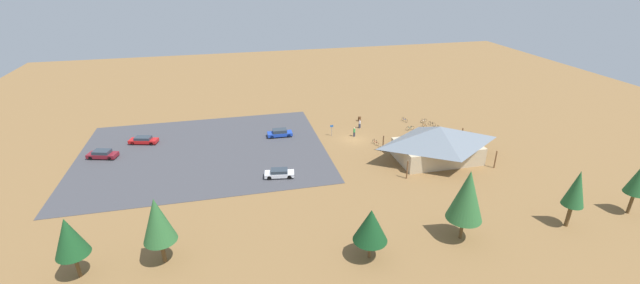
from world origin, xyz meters
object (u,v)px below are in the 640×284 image
Objects in this scene: pine_west at (467,195)px; car_maroon_back_corner at (102,154)px; pine_midwest at (640,179)px; visitor_at_bikes at (360,124)px; pine_far_west at (69,237)px; pine_mideast at (157,220)px; bicycle_blue_lone_east at (383,149)px; bicycle_teal_edge_north at (410,128)px; car_red_mid_lot at (143,140)px; pine_far_east at (371,225)px; car_white_front_row at (279,173)px; bicycle_green_lone_west at (471,141)px; pine_east at (576,189)px; bicycle_red_near_sign at (376,143)px; bicycle_orange_edge_south at (424,125)px; bicycle_yellow_yard_center at (436,128)px; lot_sign at (332,129)px; bicycle_black_yard_left at (462,142)px; trash_bin at (359,119)px; car_blue_second_row at (280,133)px; bicycle_silver_near_porch at (424,121)px; bicycle_purple_yard_front at (478,145)px; bicycle_white_mid_cluster at (471,135)px; bicycle_blue_trailside at (405,120)px; bicycle_black_yard_right at (432,124)px; bike_pavilion at (438,141)px.

pine_west is 1.77× the size of car_maroon_back_corner.
visitor_at_bikes is at bearing -55.71° from pine_midwest.
visitor_at_bikes is (-39.96, -31.46, -3.96)m from pine_far_west.
bicycle_blue_lone_east is (-32.45, -20.40, -4.84)m from pine_mideast.
car_red_mid_lot is (47.45, -4.94, 0.29)m from bicycle_teal_edge_north.
car_white_front_row is at bearing -71.07° from pine_far_east.
pine_east is at bearing 84.40° from bicycle_green_lone_west.
car_maroon_back_corner reaches higher than bicycle_red_near_sign.
pine_far_west reaches higher than bicycle_orange_edge_south.
pine_west reaches higher than pine_east.
bicycle_orange_edge_south is 9.77m from bicycle_green_lone_west.
lot_sign is at bearing -4.85° from bicycle_yellow_yard_center.
bicycle_black_yard_left is 0.37× the size of car_white_front_row.
pine_east is 1.23× the size of pine_far_east.
bicycle_yellow_yard_center is at bearing 148.57° from trash_bin.
bicycle_teal_edge_north is 24.23m from car_blue_second_row.
pine_far_east is 42.68m from bicycle_silver_near_porch.
bicycle_purple_yard_front is (-56.70, -18.48, -4.48)m from pine_far_west.
bicycle_green_lone_west is at bearing 177.93° from bicycle_blue_lone_east.
bicycle_white_mid_cluster is at bearing -173.64° from bicycle_blue_lone_east.
bicycle_white_mid_cluster is at bearing 130.33° from bicycle_blue_trailside.
trash_bin reaches higher than bicycle_silver_near_porch.
car_red_mid_lot is (52.51, -3.71, 0.33)m from bicycle_black_yard_right.
lot_sign is 1.30× the size of bicycle_white_mid_cluster.
bicycle_yellow_yard_center reaches higher than bicycle_teal_edge_north.
pine_far_west is 4.10× the size of bicycle_white_mid_cluster.
bike_pavilion reaches higher than bicycle_orange_edge_south.
bicycle_blue_trailside is at bearing -60.96° from bicycle_green_lone_west.
bicycle_blue_lone_east is (-6.65, 8.21, -1.03)m from lot_sign.
car_red_mid_lot is at bearing -35.13° from pine_east.
pine_far_west reaches higher than car_white_front_row.
car_blue_second_row is (24.09, -2.59, 0.33)m from bicycle_teal_edge_north.
pine_mideast reaches higher than trash_bin.
pine_far_east is (34.53, 0.49, -0.80)m from pine_midwest.
pine_east is 24.88m from bicycle_black_yard_left.
bike_pavilion is at bearing -179.70° from car_white_front_row.
pine_mideast is 4.46× the size of bicycle_red_near_sign.
lot_sign reaches higher than bicycle_blue_lone_east.
bicycle_teal_edge_north is at bearing -154.73° from car_white_front_row.
bicycle_blue_trailside is 6.58m from bicycle_yellow_yard_center.
bicycle_black_yard_right is (-4.20, 3.16, -0.00)m from bicycle_blue_trailside.
bike_pavilion is 2.94× the size of car_red_mid_lot.
pine_east is at bearing 176.66° from pine_west.
bike_pavilion reaches higher than bicycle_black_yard_right.
bicycle_blue_trailside is at bearing -175.77° from car_maroon_back_corner.
pine_mideast is (32.51, -3.58, -0.45)m from pine_west.
pine_east reaches higher than bicycle_teal_edge_north.
pine_mideast is 21.60m from car_white_front_row.
car_white_front_row is 1.01× the size of car_blue_second_row.
bicycle_blue_lone_east is (7.14, -4.84, -2.73)m from bike_pavilion.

